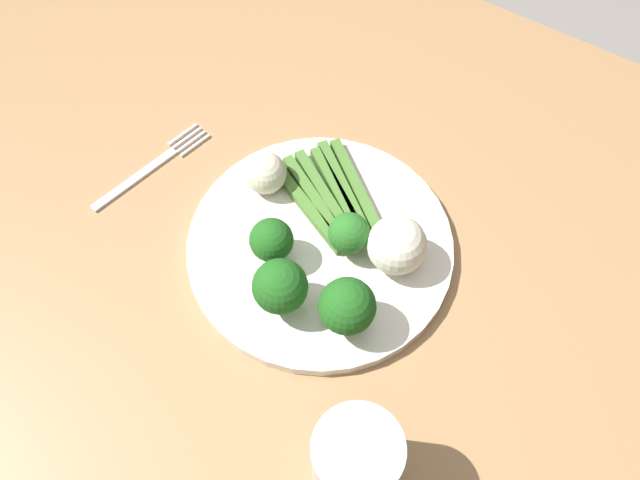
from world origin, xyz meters
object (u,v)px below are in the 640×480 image
object	(u,v)px
broccoli_right	(271,240)
broccoli_front_left	(347,307)
fork	(152,167)
cauliflower_near_center	(265,173)
broccoli_back_right	(349,234)
cauliflower_near_fork	(397,245)
asparagus_bundle	(331,195)
dining_table	(288,311)
broccoli_back	(280,287)
water_glass	(355,462)
plate	(320,246)

from	to	relation	value
broccoli_right	broccoli_front_left	bearing A→B (deg)	-12.60
broccoli_front_left	fork	size ratio (longest dim) A/B	0.42
cauliflower_near_center	broccoli_back_right	bearing A→B (deg)	-9.36
cauliflower_near_fork	fork	bearing A→B (deg)	-172.44
broccoli_front_left	broccoli_back_right	bearing A→B (deg)	120.19
asparagus_bundle	broccoli_back_right	world-z (taller)	broccoli_back_right
broccoli_back_right	cauliflower_near_center	bearing A→B (deg)	170.64
dining_table	fork	bearing A→B (deg)	171.05
cauliflower_near_fork	asparagus_bundle	bearing A→B (deg)	163.26
broccoli_back	water_glass	xyz separation A→B (m)	(0.15, -0.10, 0.00)
broccoli_back	broccoli_back_right	size ratio (longest dim) A/B	1.26
broccoli_back	broccoli_back_right	distance (m)	0.10
broccoli_front_left	water_glass	size ratio (longest dim) A/B	0.63
broccoli_back_right	cauliflower_near_center	xyz separation A→B (m)	(-0.12, 0.02, -0.01)
broccoli_back_right	fork	distance (m)	0.26
dining_table	broccoli_front_left	xyz separation A→B (m)	(0.09, -0.02, 0.15)
plate	broccoli_back_right	xyz separation A→B (m)	(0.03, 0.01, 0.04)
asparagus_bundle	dining_table	bearing A→B (deg)	124.42
asparagus_bundle	cauliflower_near_center	xyz separation A→B (m)	(-0.07, -0.03, 0.02)
fork	broccoli_back_right	bearing A→B (deg)	-72.55
dining_table	broccoli_right	world-z (taller)	broccoli_right
broccoli_back	cauliflower_near_fork	xyz separation A→B (m)	(0.07, 0.11, -0.01)
asparagus_bundle	broccoli_front_left	size ratio (longest dim) A/B	2.18
dining_table	cauliflower_near_center	xyz separation A→B (m)	(-0.08, 0.08, 0.13)
dining_table	broccoli_back_right	world-z (taller)	broccoli_back_right
cauliflower_near_fork	water_glass	distance (m)	0.22
broccoli_back	broccoli_front_left	size ratio (longest dim) A/B	0.98
cauliflower_near_fork	fork	size ratio (longest dim) A/B	0.38
asparagus_bundle	broccoli_back	bearing A→B (deg)	132.55
broccoli_back	fork	xyz separation A→B (m)	(-0.24, 0.07, -0.05)
cauliflower_near_center	fork	world-z (taller)	cauliflower_near_center
dining_table	broccoli_right	size ratio (longest dim) A/B	22.09
plate	broccoli_front_left	distance (m)	0.11
cauliflower_near_fork	plate	bearing A→B (deg)	-162.17
plate	cauliflower_near_fork	distance (m)	0.09
broccoli_right	cauliflower_near_fork	bearing A→B (deg)	30.79
cauliflower_near_fork	broccoli_back	bearing A→B (deg)	-123.54
broccoli_back	water_glass	size ratio (longest dim) A/B	0.62
broccoli_back	broccoli_right	distance (m)	0.06
broccoli_right	asparagus_bundle	bearing A→B (deg)	83.08
cauliflower_near_center	plate	bearing A→B (deg)	-18.10
plate	cauliflower_near_center	xyz separation A→B (m)	(-0.09, 0.03, 0.03)
broccoli_back_right	water_glass	world-z (taller)	water_glass
broccoli_right	water_glass	world-z (taller)	water_glass
cauliflower_near_center	fork	bearing A→B (deg)	-161.46
broccoli_right	dining_table	bearing A→B (deg)	-24.23
dining_table	broccoli_front_left	bearing A→B (deg)	-10.04
broccoli_back	broccoli_right	xyz separation A→B (m)	(-0.04, 0.04, -0.01)
asparagus_bundle	water_glass	distance (m)	0.30
dining_table	cauliflower_near_center	bearing A→B (deg)	134.23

